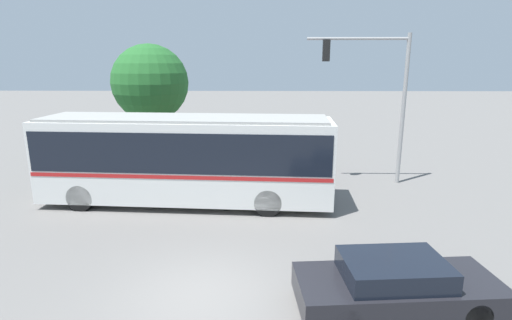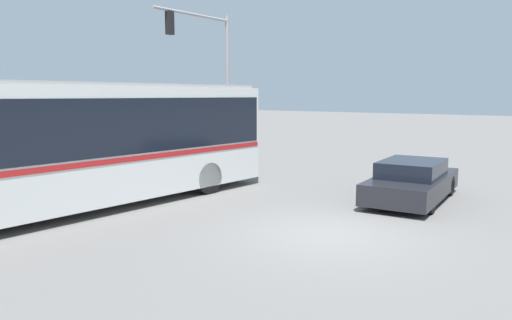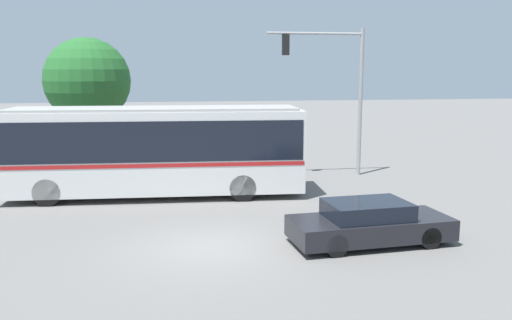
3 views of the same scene
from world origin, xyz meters
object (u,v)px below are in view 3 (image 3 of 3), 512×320
object	(u,v)px
city_bus	(155,146)
traffic_light_pole	(339,80)
street_tree_left	(87,81)
sedan_foreground	(369,223)

from	to	relation	value
city_bus	traffic_light_pole	xyz separation A→B (m)	(8.21, 2.87, 2.42)
city_bus	street_tree_left	size ratio (longest dim) A/B	1.75
traffic_light_pole	street_tree_left	xyz separation A→B (m)	(-11.69, 5.21, -0.08)
sedan_foreground	traffic_light_pole	world-z (taller)	traffic_light_pole
sedan_foreground	city_bus	bearing A→B (deg)	126.33
city_bus	sedan_foreground	xyz separation A→B (m)	(5.98, -6.90, -1.37)
city_bus	street_tree_left	xyz separation A→B (m)	(-3.48, 8.08, 2.34)
traffic_light_pole	street_tree_left	world-z (taller)	traffic_light_pole
traffic_light_pole	street_tree_left	size ratio (longest dim) A/B	1.03
traffic_light_pole	sedan_foreground	bearing A→B (deg)	77.18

